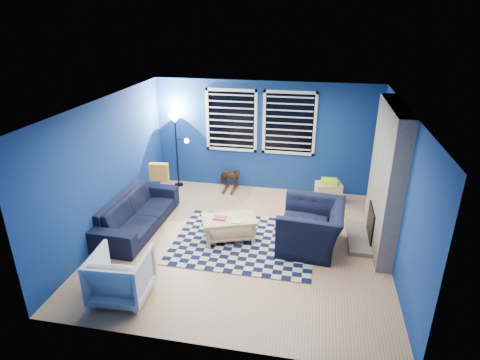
# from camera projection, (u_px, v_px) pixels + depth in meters

# --- Properties ---
(floor) EXTENTS (5.00, 5.00, 0.00)m
(floor) POSITION_uv_depth(u_px,v_px,m) (244.00, 242.00, 7.27)
(floor) COLOR tan
(floor) RESTS_ON ground
(ceiling) EXTENTS (5.00, 5.00, 0.00)m
(ceiling) POSITION_uv_depth(u_px,v_px,m) (244.00, 105.00, 6.30)
(ceiling) COLOR white
(ceiling) RESTS_ON wall_back
(wall_back) EXTENTS (5.00, 0.00, 5.00)m
(wall_back) POSITION_uv_depth(u_px,v_px,m) (264.00, 137.00, 9.04)
(wall_back) COLOR navy
(wall_back) RESTS_ON floor
(wall_left) EXTENTS (0.00, 5.00, 5.00)m
(wall_left) POSITION_uv_depth(u_px,v_px,m) (108.00, 168.00, 7.23)
(wall_left) COLOR navy
(wall_left) RESTS_ON floor
(wall_right) EXTENTS (0.00, 5.00, 5.00)m
(wall_right) POSITION_uv_depth(u_px,v_px,m) (399.00, 190.00, 6.34)
(wall_right) COLOR navy
(wall_right) RESTS_ON floor
(fireplace) EXTENTS (0.65, 2.00, 2.50)m
(fireplace) POSITION_uv_depth(u_px,v_px,m) (385.00, 180.00, 6.84)
(fireplace) COLOR gray
(fireplace) RESTS_ON floor
(window_left) EXTENTS (1.17, 0.06, 1.42)m
(window_left) POSITION_uv_depth(u_px,v_px,m) (231.00, 121.00, 9.01)
(window_left) COLOR black
(window_left) RESTS_ON wall_back
(window_right) EXTENTS (1.17, 0.06, 1.42)m
(window_right) POSITION_uv_depth(u_px,v_px,m) (289.00, 123.00, 8.78)
(window_right) COLOR black
(window_right) RESTS_ON wall_back
(tv) EXTENTS (0.07, 1.00, 0.58)m
(tv) POSITION_uv_depth(u_px,v_px,m) (381.00, 143.00, 8.10)
(tv) COLOR black
(tv) RESTS_ON wall_right
(rug) EXTENTS (2.53, 2.03, 0.02)m
(rug) POSITION_uv_depth(u_px,v_px,m) (244.00, 241.00, 7.26)
(rug) COLOR black
(rug) RESTS_ON floor
(sofa) EXTENTS (2.25, 0.92, 0.65)m
(sofa) POSITION_uv_depth(u_px,v_px,m) (137.00, 212.00, 7.64)
(sofa) COLOR black
(sofa) RESTS_ON floor
(armchair_big) EXTENTS (1.31, 1.16, 0.80)m
(armchair_big) POSITION_uv_depth(u_px,v_px,m) (311.00, 227.00, 6.98)
(armchair_big) COLOR black
(armchair_big) RESTS_ON floor
(armchair_bent) EXTENTS (0.84, 0.86, 0.74)m
(armchair_bent) POSITION_uv_depth(u_px,v_px,m) (121.00, 275.00, 5.74)
(armchair_bent) COLOR gray
(armchair_bent) RESTS_ON floor
(rocking_horse) EXTENTS (0.40, 0.61, 0.48)m
(rocking_horse) POSITION_uv_depth(u_px,v_px,m) (230.00, 177.00, 9.31)
(rocking_horse) COLOR #4C2C18
(rocking_horse) RESTS_ON floor
(coffee_table) EXTENTS (1.08, 0.85, 0.47)m
(coffee_table) POSITION_uv_depth(u_px,v_px,m) (229.00, 224.00, 7.20)
(coffee_table) COLOR #D7BA79
(coffee_table) RESTS_ON rug
(cabinet) EXTENTS (0.60, 0.46, 0.54)m
(cabinet) POSITION_uv_depth(u_px,v_px,m) (328.00, 192.00, 8.70)
(cabinet) COLOR #D7BA79
(cabinet) RESTS_ON floor
(floor_lamp) EXTENTS (0.46, 0.29, 1.71)m
(floor_lamp) POSITION_uv_depth(u_px,v_px,m) (176.00, 129.00, 9.11)
(floor_lamp) COLOR black
(floor_lamp) RESTS_ON floor
(throw_pillow) EXTENTS (0.40, 0.16, 0.37)m
(throw_pillow) POSITION_uv_depth(u_px,v_px,m) (159.00, 172.00, 8.19)
(throw_pillow) COLOR gold
(throw_pillow) RESTS_ON sofa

